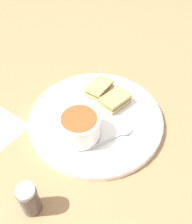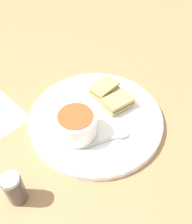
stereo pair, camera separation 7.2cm
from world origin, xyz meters
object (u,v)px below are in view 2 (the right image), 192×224
object	(u,v)px
soup_bowl	(76,124)
salt_shaker	(14,189)
sandwich_half_near	(118,102)
spoon	(119,136)
sandwich_half_far	(104,88)

from	to	relation	value
soup_bowl	salt_shaker	bearing A→B (deg)	89.99
soup_bowl	sandwich_half_near	size ratio (longest dim) A/B	1.13
spoon	sandwich_half_near	distance (m)	0.11
soup_bowl	salt_shaker	distance (m)	0.21
sandwich_half_near	salt_shaker	xyz separation A→B (m)	(0.04, 0.36, 0.01)
soup_bowl	sandwich_half_far	bearing A→B (deg)	-80.01
spoon	sandwich_half_near	xyz separation A→B (m)	(0.06, -0.09, 0.01)
soup_bowl	salt_shaker	size ratio (longest dim) A/B	1.20
sandwich_half_near	sandwich_half_far	bearing A→B (deg)	-20.06
soup_bowl	sandwich_half_far	world-z (taller)	soup_bowl
sandwich_half_near	sandwich_half_far	size ratio (longest dim) A/B	1.09
soup_bowl	spoon	size ratio (longest dim) A/B	0.96
sandwich_half_near	salt_shaker	bearing A→B (deg)	84.40
sandwich_half_far	salt_shaker	size ratio (longest dim) A/B	0.97
sandwich_half_near	soup_bowl	bearing A→B (deg)	76.49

